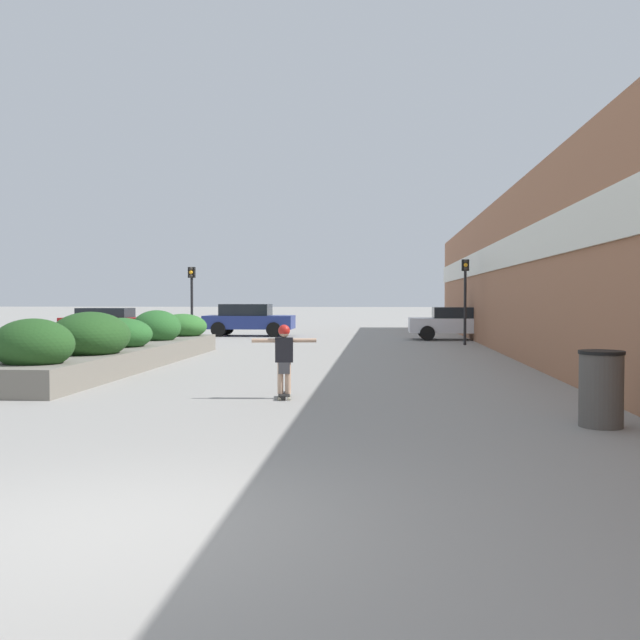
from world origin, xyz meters
name	(u,v)px	position (x,y,z in m)	size (l,w,h in m)	color
ground_plane	(110,528)	(0.00, 0.00, 0.00)	(300.00, 300.00, 0.00)	gray
building_wall_right	(525,271)	(6.49, 16.43, 2.67)	(0.67, 47.67, 5.32)	#9E6647
planter_box	(125,344)	(-4.69, 13.12, 0.62)	(1.90, 12.90, 1.54)	slate
skateboard	(284,395)	(0.39, 7.48, 0.07)	(0.30, 0.68, 0.09)	black
skateboarder	(284,352)	(0.39, 7.48, 0.86)	(1.19, 0.23, 1.28)	tan
trash_bin	(601,389)	(5.33, 4.99, 0.55)	(0.64, 0.64, 1.10)	#514C47
car_center_left	(455,322)	(5.49, 26.69, 0.78)	(4.03, 1.97, 1.46)	silver
car_center_right	(108,320)	(-12.03, 30.54, 0.72)	(4.77, 2.04, 1.35)	maroon
car_rightmost	(248,319)	(-4.34, 29.15, 0.83)	(4.35, 2.06, 1.57)	navy
traffic_light_left	(192,291)	(-5.74, 23.75, 2.18)	(0.28, 0.30, 3.17)	black
traffic_light_right	(465,287)	(5.50, 23.11, 2.32)	(0.28, 0.30, 3.40)	black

